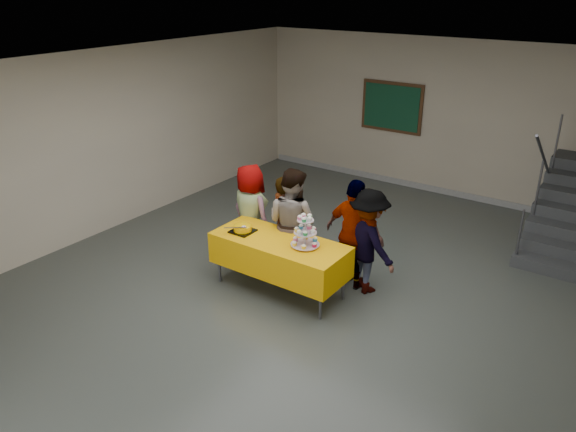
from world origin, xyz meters
name	(u,v)px	position (x,y,z in m)	size (l,w,h in m)	color
room_shell	(302,147)	(0.00, 0.02, 2.13)	(10.00, 10.04, 3.02)	#4C514C
bake_table	(280,254)	(-0.38, 0.06, 0.56)	(1.88, 0.78, 0.77)	#595960
cupcake_stand	(305,233)	(0.01, 0.10, 0.96)	(0.38, 0.38, 0.44)	silver
bear_cake	(243,228)	(-0.95, -0.02, 0.83)	(0.32, 0.36, 0.12)	black
schoolchild_a	(251,214)	(-1.28, 0.57, 0.76)	(0.74, 0.48, 1.52)	slate
schoolchild_b	(285,222)	(-0.75, 0.72, 0.71)	(0.52, 0.34, 1.41)	slate
schoolchild_c	(292,222)	(-0.53, 0.57, 0.80)	(0.78, 0.61, 1.61)	slate
schoolchild_d	(354,235)	(0.38, 0.76, 0.78)	(0.92, 0.38, 1.57)	slate
schoolchild_e	(368,241)	(0.58, 0.77, 0.74)	(0.95, 0.55, 1.47)	slate
noticeboard	(392,107)	(-1.13, 4.96, 1.60)	(1.30, 0.05, 1.00)	#472B16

